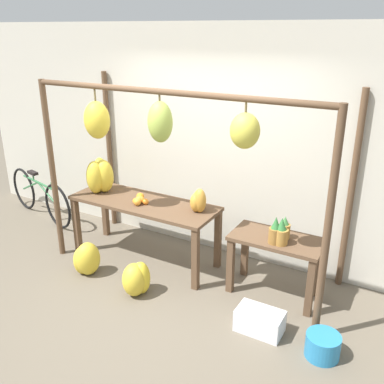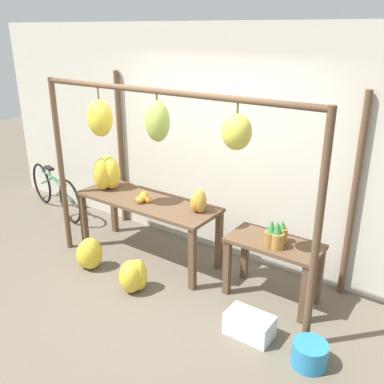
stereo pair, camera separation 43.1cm
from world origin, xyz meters
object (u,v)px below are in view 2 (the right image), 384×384
(pineapple_cluster, at_px, (276,236))
(papaya_pile, at_px, (199,201))
(banana_pile_on_table, at_px, (107,173))
(banana_pile_ground_left, at_px, (89,254))
(orange_pile, at_px, (143,198))
(fruit_crate_white, at_px, (249,325))
(parked_bicycle, at_px, (55,191))
(blue_bucket, at_px, (310,354))
(banana_pile_ground_right, at_px, (135,276))

(pineapple_cluster, height_order, papaya_pile, papaya_pile)
(banana_pile_on_table, height_order, pineapple_cluster, banana_pile_on_table)
(papaya_pile, bearing_deg, banana_pile_ground_left, -146.97)
(papaya_pile, bearing_deg, orange_pile, -168.95)
(fruit_crate_white, relative_size, papaya_pile, 1.57)
(parked_bicycle, bearing_deg, papaya_pile, -3.25)
(banana_pile_ground_left, height_order, fruit_crate_white, banana_pile_ground_left)
(papaya_pile, bearing_deg, fruit_crate_white, -32.80)
(orange_pile, distance_m, blue_bucket, 2.54)
(pineapple_cluster, bearing_deg, parked_bicycle, 176.28)
(parked_bicycle, bearing_deg, pineapple_cluster, -3.72)
(banana_pile_ground_right, bearing_deg, parked_bicycle, 159.97)
(parked_bicycle, distance_m, papaya_pile, 2.88)
(blue_bucket, xyz_separation_m, papaya_pile, (-1.65, 0.72, 0.79))
(banana_pile_on_table, height_order, orange_pile, banana_pile_on_table)
(orange_pile, relative_size, blue_bucket, 0.78)
(banana_pile_ground_left, height_order, banana_pile_ground_right, banana_pile_ground_left)
(orange_pile, xyz_separation_m, banana_pile_ground_left, (-0.39, -0.58, -0.63))
(parked_bicycle, bearing_deg, orange_pile, -8.11)
(fruit_crate_white, bearing_deg, parked_bicycle, 167.84)
(orange_pile, bearing_deg, banana_pile_ground_right, -58.07)
(banana_pile_on_table, height_order, papaya_pile, banana_pile_on_table)
(papaya_pile, bearing_deg, banana_pile_on_table, -176.94)
(pineapple_cluster, xyz_separation_m, banana_pile_ground_right, (-1.33, -0.66, -0.61))
(banana_pile_ground_left, relative_size, papaya_pile, 1.43)
(banana_pile_on_table, height_order, fruit_crate_white, banana_pile_on_table)
(blue_bucket, height_order, papaya_pile, papaya_pile)
(orange_pile, relative_size, fruit_crate_white, 0.54)
(banana_pile_on_table, bearing_deg, banana_pile_ground_left, -67.22)
(pineapple_cluster, distance_m, banana_pile_ground_left, 2.27)
(banana_pile_ground_right, relative_size, fruit_crate_white, 0.91)
(banana_pile_on_table, bearing_deg, papaya_pile, 3.06)
(pineapple_cluster, height_order, blue_bucket, pineapple_cluster)
(orange_pile, xyz_separation_m, papaya_pile, (0.72, 0.14, 0.08))
(banana_pile_ground_right, bearing_deg, fruit_crate_white, 3.02)
(banana_pile_on_table, distance_m, parked_bicycle, 1.60)
(banana_pile_ground_right, distance_m, blue_bucket, 1.99)
(fruit_crate_white, xyz_separation_m, papaya_pile, (-1.05, 0.67, 0.79))
(blue_bucket, bearing_deg, banana_pile_ground_left, -179.95)
(banana_pile_on_table, distance_m, blue_bucket, 3.22)
(banana_pile_ground_left, distance_m, blue_bucket, 2.76)
(pineapple_cluster, xyz_separation_m, blue_bucket, (0.66, -0.63, -0.68))
(banana_pile_on_table, relative_size, orange_pile, 1.77)
(pineapple_cluster, xyz_separation_m, banana_pile_ground_left, (-2.10, -0.63, -0.60))
(banana_pile_on_table, distance_m, banana_pile_ground_right, 1.47)
(banana_pile_ground_right, bearing_deg, pineapple_cluster, 26.30)
(pineapple_cluster, height_order, banana_pile_ground_left, pineapple_cluster)
(blue_bucket, bearing_deg, orange_pile, 166.34)
(banana_pile_ground_right, relative_size, papaya_pile, 1.42)
(banana_pile_on_table, relative_size, banana_pile_ground_right, 1.05)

